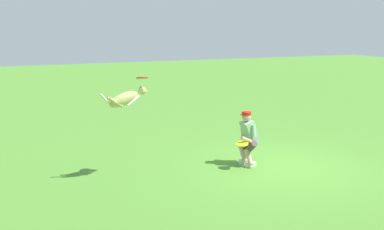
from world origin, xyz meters
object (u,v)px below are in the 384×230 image
Objects in this scene: dog at (126,98)px; frisbee_held at (242,144)px; frisbee_flying at (142,78)px; person at (248,136)px.

dog is 3.83× the size of frisbee_held.
dog reaches higher than frisbee_held.
frisbee_flying is at bearing -3.62° from dog.
frisbee_held is (0.30, 0.24, -0.09)m from person.
dog reaches higher than person.
frisbee_flying reaches higher than frisbee_held.
dog is at bearing 2.79° from frisbee_flying.
person is at bearing -10.34° from dog.
frisbee_flying reaches higher than dog.
frisbee_held is (-2.56, 0.44, -1.14)m from dog.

